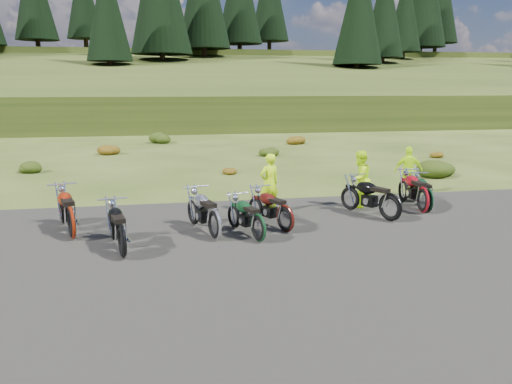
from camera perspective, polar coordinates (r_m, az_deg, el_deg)
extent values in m
plane|color=#303F15|center=(13.08, 3.63, -4.83)|extent=(300.00, 300.00, 0.00)
cube|color=black|center=(11.25, 6.10, -7.73)|extent=(20.00, 12.00, 0.04)
cube|color=#2B3B13|center=(122.23, -9.07, 10.14)|extent=(300.00, 90.00, 9.17)
cylinder|color=black|center=(83.29, -23.63, 15.01)|extent=(0.70, 0.70, 2.20)
cylinder|color=black|center=(88.19, -18.84, 15.66)|extent=(0.70, 0.70, 2.20)
cylinder|color=black|center=(62.45, -16.27, 13.34)|extent=(0.70, 0.70, 2.20)
cone|color=black|center=(63.04, -16.66, 19.61)|extent=(5.28, 5.28, 12.00)
cylinder|color=black|center=(68.21, -10.64, 14.46)|extent=(0.70, 0.70, 2.20)
cylinder|color=black|center=(74.51, -5.89, 15.30)|extent=(0.70, 0.70, 2.20)
cylinder|color=black|center=(81.22, -1.87, 15.93)|extent=(0.70, 0.70, 2.20)
cylinder|color=black|center=(88.25, 1.53, 16.27)|extent=(0.70, 0.70, 2.20)
cylinder|color=black|center=(65.72, 11.42, 13.31)|extent=(0.70, 0.70, 2.20)
cone|color=black|center=(66.40, 11.72, 20.14)|extent=(6.16, 6.16, 14.00)
cylinder|color=black|center=(73.62, 14.17, 13.96)|extent=(0.70, 0.70, 2.20)
cone|color=black|center=(74.27, 14.48, 19.67)|extent=(5.72, 5.72, 13.00)
cylinder|color=black|center=(81.64, 16.39, 14.46)|extent=(0.70, 0.70, 2.20)
cone|color=black|center=(82.28, 16.69, 19.26)|extent=(5.28, 5.28, 12.00)
cylinder|color=black|center=(89.77, 18.22, 14.86)|extent=(0.70, 0.70, 2.20)
cylinder|color=black|center=(97.98, 19.75, 15.18)|extent=(0.70, 0.70, 2.20)
ellipsoid|color=#1D350D|center=(24.45, -24.58, 2.76)|extent=(1.03, 1.03, 0.61)
ellipsoid|color=brown|center=(29.11, -16.55, 4.84)|extent=(1.30, 1.30, 0.77)
ellipsoid|color=#1D350D|center=(34.20, -10.78, 6.26)|extent=(1.56, 1.56, 0.92)
ellipsoid|color=brown|center=(21.80, -3.22, 2.62)|extent=(0.77, 0.77, 0.45)
ellipsoid|color=#1D350D|center=(27.43, 1.42, 4.75)|extent=(1.03, 1.03, 0.61)
ellipsoid|color=brown|center=(33.21, 4.47, 6.13)|extent=(1.30, 1.30, 0.77)
ellipsoid|color=#1D350D|center=(22.59, 19.99, 2.85)|extent=(1.56, 1.56, 0.92)
ellipsoid|color=brown|center=(28.60, 19.69, 4.19)|extent=(0.77, 0.77, 0.45)
imported|color=#B5E60C|center=(15.05, 1.53, 0.94)|extent=(0.76, 0.63, 1.78)
imported|color=#B5E60C|center=(15.98, 11.72, 1.35)|extent=(1.10, 1.04, 1.79)
imported|color=#B5E60C|center=(18.39, 17.02, 2.29)|extent=(1.05, 0.62, 1.68)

